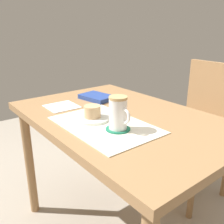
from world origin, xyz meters
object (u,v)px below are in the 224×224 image
object	(u,v)px
dining_table	(120,133)
pastry_plate	(93,118)
small_book	(97,97)
wooden_chair	(199,124)
pastry	(92,111)
coffee_mug	(118,113)

from	to	relation	value
dining_table	pastry_plate	xyz separation A→B (m)	(-0.02, -0.14, 0.10)
dining_table	small_book	bearing A→B (deg)	167.36
wooden_chair	small_book	distance (m)	0.71
pastry	coffee_mug	bearing A→B (deg)	6.38
pastry_plate	small_book	bearing A→B (deg)	141.91
pastry_plate	coffee_mug	xyz separation A→B (m)	(0.16, 0.02, 0.06)
pastry	wooden_chair	bearing A→B (deg)	88.38
dining_table	coffee_mug	size ratio (longest dim) A/B	8.06
wooden_chair	coffee_mug	distance (m)	0.86
coffee_mug	small_book	distance (m)	0.46
pastry_plate	pastry	distance (m)	0.03
wooden_chair	small_book	world-z (taller)	wooden_chair
pastry	coffee_mug	distance (m)	0.16
dining_table	pastry	xyz separation A→B (m)	(-0.02, -0.14, 0.13)
pastry	small_book	world-z (taller)	pastry
wooden_chair	pastry_plate	bearing A→B (deg)	91.32
dining_table	pastry	bearing A→B (deg)	-99.53
dining_table	wooden_chair	bearing A→B (deg)	90.04
dining_table	wooden_chair	xyz separation A→B (m)	(-0.00, 0.67, -0.13)
dining_table	small_book	xyz separation A→B (m)	(-0.28, 0.06, 0.10)
pastry_plate	pastry	size ratio (longest dim) A/B	2.08
dining_table	wooden_chair	distance (m)	0.69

